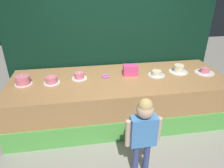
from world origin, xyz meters
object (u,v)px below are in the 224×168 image
Objects in this scene: cake_center_right at (157,73)px; cake_far_right at (205,71)px; cake_center_left at (79,76)px; cake_far_left at (23,80)px; cake_left at (51,80)px; donut at (105,76)px; child_figure at (144,129)px; pink_box at (130,70)px; cake_right at (179,69)px.

cake_center_right is 0.86× the size of cake_far_right.
cake_far_left is at bearing -175.74° from cake_center_left.
cake_far_left is 0.91m from cake_center_left.
cake_far_left is 1.04× the size of cake_left.
donut is at bearing 176.67° from cake_far_right.
cake_center_right is at bearing -4.50° from donut.
child_figure is at bearing -79.20° from donut.
pink_box is 0.86× the size of cake_center_right.
cake_far_left reaches higher than cake_center_right.
cake_far_left is at bearing 179.14° from cake_far_right.
cake_right is at bearing 2.63° from cake_left.
cake_center_left is at bearing 178.80° from donut.
donut is 0.50× the size of cake_center_left.
cake_left is 1.81m from cake_center_right.
pink_box is at bearing 178.69° from cake_right.
child_figure reaches higher than cake_center_right.
cake_far_right is at bearing -5.82° from pink_box.
pink_box is at bearing 2.87° from cake_far_left.
cake_left is 2.27m from cake_right.
donut is at bearing 2.44° from cake_far_left.
cake_far_right is at bearing -0.29° from cake_left.
cake_far_right is (3.17, -0.05, -0.03)m from cake_far_left.
cake_far_left is at bearing 175.72° from cake_left.
cake_center_left is 2.27m from cake_far_right.
cake_far_left reaches higher than cake_center_left.
cake_center_left is 0.75× the size of cake_far_right.
child_figure reaches higher than cake_far_left.
cake_far_right is (1.81, -0.11, 0.02)m from donut.
child_figure is 3.84× the size of cake_center_right.
child_figure is 1.43m from donut.
cake_center_right is (0.91, -0.07, 0.02)m from donut.
pink_box is 0.46m from donut.
cake_left is at bearing -174.21° from donut.
cake_left is 1.02× the size of cake_center_left.
cake_center_left reaches higher than cake_center_right.
donut is 0.49× the size of cake_left.
child_figure is 4.30× the size of cake_left.
cake_left reaches higher than cake_right.
child_figure reaches higher than cake_far_right.
pink_box reaches higher than cake_center_left.
cake_far_left is 0.45m from cake_left.
cake_center_right is at bearing -3.40° from cake_center_left.
cake_far_left reaches higher than cake_right.
pink_box is 1.37m from cake_left.
pink_box is 0.91m from cake_right.
cake_far_left reaches higher than pink_box.
cake_left is at bearing -179.35° from cake_center_right.
cake_left reaches higher than cake_far_right.
cake_far_right is at bearing -2.91° from cake_center_left.
pink_box reaches higher than donut.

